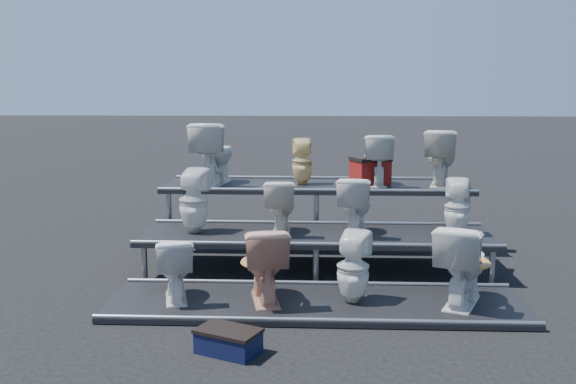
{
  "coord_description": "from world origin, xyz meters",
  "views": [
    {
      "loc": [
        0.0,
        -7.55,
        2.23
      ],
      "look_at": [
        -0.35,
        0.1,
        0.95
      ],
      "focal_mm": 40.0,
      "sensor_mm": 36.0,
      "label": 1
    }
  ],
  "objects_px": {
    "toilet_4": "(194,201)",
    "red_crate": "(370,173)",
    "toilet_11": "(440,157)",
    "toilet_7": "(457,207)",
    "toilet_1": "(264,263)",
    "toilet_5": "(280,206)",
    "toilet_6": "(355,205)",
    "toilet_3": "(463,264)",
    "toilet_2": "(353,267)",
    "toilet_9": "(302,162)",
    "toilet_0": "(175,268)",
    "step_stool": "(228,343)",
    "toilet_10": "(376,160)",
    "toilet_8": "(214,153)"
  },
  "relations": [
    {
      "from": "toilet_11",
      "to": "toilet_4",
      "type": "bearing_deg",
      "value": 35.13
    },
    {
      "from": "toilet_2",
      "to": "red_crate",
      "type": "bearing_deg",
      "value": -78.13
    },
    {
      "from": "toilet_3",
      "to": "toilet_6",
      "type": "relative_size",
      "value": 1.17
    },
    {
      "from": "toilet_5",
      "to": "toilet_3",
      "type": "bearing_deg",
      "value": 145.36
    },
    {
      "from": "toilet_10",
      "to": "toilet_4",
      "type": "bearing_deg",
      "value": 26.62
    },
    {
      "from": "toilet_3",
      "to": "toilet_6",
      "type": "bearing_deg",
      "value": -28.73
    },
    {
      "from": "red_crate",
      "to": "step_stool",
      "type": "xyz_separation_m",
      "value": [
        -1.47,
        -3.79,
        -0.94
      ]
    },
    {
      "from": "toilet_1",
      "to": "toilet_9",
      "type": "xyz_separation_m",
      "value": [
        0.32,
        2.6,
        0.73
      ]
    },
    {
      "from": "toilet_0",
      "to": "toilet_5",
      "type": "bearing_deg",
      "value": -141.64
    },
    {
      "from": "toilet_1",
      "to": "step_stool",
      "type": "bearing_deg",
      "value": 69.01
    },
    {
      "from": "red_crate",
      "to": "toilet_7",
      "type": "bearing_deg",
      "value": -79.05
    },
    {
      "from": "toilet_3",
      "to": "toilet_4",
      "type": "xyz_separation_m",
      "value": [
        -2.94,
        1.3,
        0.38
      ]
    },
    {
      "from": "toilet_4",
      "to": "toilet_5",
      "type": "xyz_separation_m",
      "value": [
        1.05,
        0.0,
        -0.06
      ]
    },
    {
      "from": "toilet_0",
      "to": "toilet_1",
      "type": "relative_size",
      "value": 0.84
    },
    {
      "from": "toilet_11",
      "to": "toilet_10",
      "type": "bearing_deg",
      "value": 12.88
    },
    {
      "from": "toilet_0",
      "to": "red_crate",
      "type": "height_order",
      "value": "red_crate"
    },
    {
      "from": "toilet_0",
      "to": "toilet_2",
      "type": "distance_m",
      "value": 1.81
    },
    {
      "from": "toilet_4",
      "to": "step_stool",
      "type": "height_order",
      "value": "toilet_4"
    },
    {
      "from": "toilet_0",
      "to": "toilet_9",
      "type": "distance_m",
      "value": 2.99
    },
    {
      "from": "toilet_6",
      "to": "toilet_8",
      "type": "height_order",
      "value": "toilet_8"
    },
    {
      "from": "toilet_5",
      "to": "toilet_6",
      "type": "height_order",
      "value": "toilet_6"
    },
    {
      "from": "toilet_4",
      "to": "toilet_7",
      "type": "height_order",
      "value": "toilet_4"
    },
    {
      "from": "toilet_4",
      "to": "toilet_5",
      "type": "distance_m",
      "value": 1.05
    },
    {
      "from": "toilet_10",
      "to": "step_stool",
      "type": "relative_size",
      "value": 1.4
    },
    {
      "from": "toilet_3",
      "to": "toilet_9",
      "type": "relative_size",
      "value": 1.29
    },
    {
      "from": "toilet_3",
      "to": "step_stool",
      "type": "relative_size",
      "value": 1.63
    },
    {
      "from": "toilet_7",
      "to": "toilet_10",
      "type": "bearing_deg",
      "value": -47.16
    },
    {
      "from": "red_crate",
      "to": "toilet_9",
      "type": "bearing_deg",
      "value": 156.24
    },
    {
      "from": "toilet_2",
      "to": "toilet_3",
      "type": "bearing_deg",
      "value": -160.11
    },
    {
      "from": "toilet_4",
      "to": "toilet_8",
      "type": "relative_size",
      "value": 0.9
    },
    {
      "from": "toilet_5",
      "to": "toilet_9",
      "type": "xyz_separation_m",
      "value": [
        0.23,
        1.3,
        0.39
      ]
    },
    {
      "from": "toilet_1",
      "to": "toilet_5",
      "type": "xyz_separation_m",
      "value": [
        0.09,
        1.3,
        0.34
      ]
    },
    {
      "from": "toilet_7",
      "to": "toilet_5",
      "type": "bearing_deg",
      "value": 9.64
    },
    {
      "from": "toilet_4",
      "to": "red_crate",
      "type": "relative_size",
      "value": 1.67
    },
    {
      "from": "step_stool",
      "to": "toilet_0",
      "type": "bearing_deg",
      "value": 145.59
    },
    {
      "from": "toilet_7",
      "to": "toilet_11",
      "type": "distance_m",
      "value": 1.38
    },
    {
      "from": "toilet_2",
      "to": "toilet_9",
      "type": "xyz_separation_m",
      "value": [
        -0.57,
        2.6,
        0.76
      ]
    },
    {
      "from": "toilet_1",
      "to": "toilet_6",
      "type": "distance_m",
      "value": 1.67
    },
    {
      "from": "toilet_3",
      "to": "toilet_10",
      "type": "bearing_deg",
      "value": -52.41
    },
    {
      "from": "toilet_9",
      "to": "toilet_11",
      "type": "relative_size",
      "value": 0.83
    },
    {
      "from": "toilet_4",
      "to": "toilet_10",
      "type": "bearing_deg",
      "value": -141.31
    },
    {
      "from": "toilet_11",
      "to": "toilet_7",
      "type": "bearing_deg",
      "value": 101.74
    },
    {
      "from": "toilet_11",
      "to": "toilet_3",
      "type": "bearing_deg",
      "value": 97.67
    },
    {
      "from": "toilet_0",
      "to": "toilet_9",
      "type": "bearing_deg",
      "value": -129.36
    },
    {
      "from": "toilet_1",
      "to": "toilet_5",
      "type": "bearing_deg",
      "value": -104.78
    },
    {
      "from": "toilet_6",
      "to": "red_crate",
      "type": "bearing_deg",
      "value": -93.13
    },
    {
      "from": "toilet_0",
      "to": "toilet_4",
      "type": "height_order",
      "value": "toilet_4"
    },
    {
      "from": "toilet_8",
      "to": "toilet_0",
      "type": "bearing_deg",
      "value": 98.82
    },
    {
      "from": "toilet_5",
      "to": "step_stool",
      "type": "distance_m",
      "value": 2.59
    },
    {
      "from": "toilet_1",
      "to": "toilet_11",
      "type": "relative_size",
      "value": 1.01
    }
  ]
}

